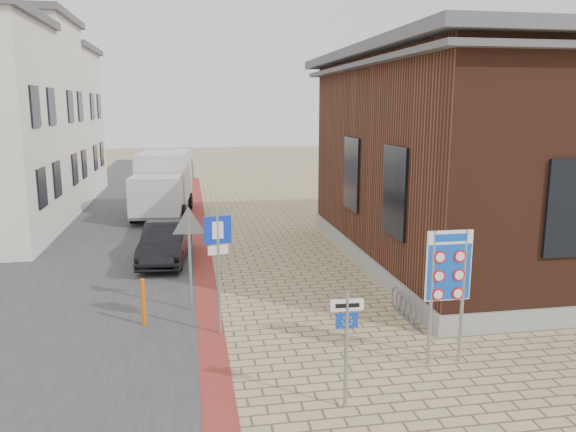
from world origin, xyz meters
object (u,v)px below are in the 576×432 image
object	(u,v)px
sedan	(165,243)
essen_sign	(347,334)
box_truck	(163,184)
border_sign	(449,269)
parking_sign	(218,251)
bollard	(144,303)

from	to	relation	value
sedan	essen_sign	distance (m)	10.39
sedan	essen_sign	bearing A→B (deg)	-65.54
box_truck	essen_sign	world-z (taller)	box_truck
border_sign	parking_sign	size ratio (longest dim) A/B	0.97
border_sign	parking_sign	bearing A→B (deg)	152.95
essen_sign	bollard	bearing A→B (deg)	131.66
box_truck	border_sign	world-z (taller)	box_truck
border_sign	sedan	bearing A→B (deg)	123.88
parking_sign	box_truck	bearing A→B (deg)	85.33
box_truck	parking_sign	bearing A→B (deg)	-77.44
bollard	parking_sign	bearing A→B (deg)	-25.20
box_truck	parking_sign	distance (m)	14.58
sedan	parking_sign	world-z (taller)	parking_sign
bollard	sedan	bearing A→B (deg)	86.89
border_sign	bollard	distance (m)	6.85
essen_sign	bollard	size ratio (longest dim) A/B	1.82
bollard	box_truck	bearing A→B (deg)	90.35
sedan	bollard	distance (m)	5.53
essen_sign	box_truck	bearing A→B (deg)	103.26
sedan	parking_sign	size ratio (longest dim) A/B	1.38
border_sign	essen_sign	world-z (taller)	border_sign
sedan	bollard	xyz separation A→B (m)	(-0.30, -5.52, -0.07)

